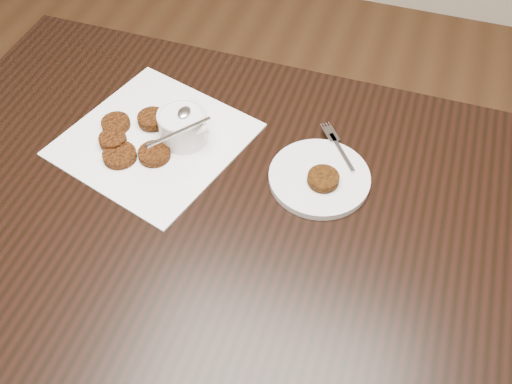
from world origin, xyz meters
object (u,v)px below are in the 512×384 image
(napkin, at_px, (155,139))
(plate_with_patty, at_px, (320,175))
(sauce_ramekin, at_px, (181,114))
(table, at_px, (262,336))

(napkin, bearing_deg, plate_with_patty, 0.44)
(sauce_ramekin, height_order, plate_with_patty, sauce_ramekin)
(napkin, distance_m, plate_with_patty, 0.32)
(napkin, relative_size, plate_with_patty, 1.70)
(table, relative_size, napkin, 4.49)
(table, height_order, napkin, napkin)
(table, height_order, plate_with_patty, plate_with_patty)
(plate_with_patty, bearing_deg, table, -110.09)
(table, xyz_separation_m, napkin, (-0.26, 0.15, 0.38))
(plate_with_patty, bearing_deg, napkin, -179.56)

